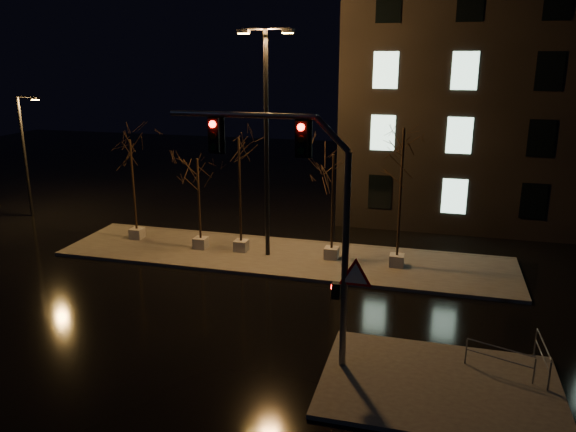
% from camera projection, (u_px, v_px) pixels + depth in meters
% --- Properties ---
extents(ground, '(90.00, 90.00, 0.00)m').
position_uv_depth(ground, '(242.00, 310.00, 21.87)').
color(ground, black).
rests_on(ground, ground).
extents(median, '(22.00, 5.00, 0.15)m').
position_uv_depth(median, '(283.00, 257.00, 27.42)').
color(median, '#4B4843').
rests_on(median, ground).
extents(sidewalk_corner, '(7.00, 5.00, 0.15)m').
position_uv_depth(sidewalk_corner, '(439.00, 386.00, 16.73)').
color(sidewalk_corner, '#4B4843').
rests_on(sidewalk_corner, ground).
extents(building, '(25.00, 12.00, 15.00)m').
position_uv_depth(building, '(566.00, 91.00, 33.02)').
color(building, black).
rests_on(building, ground).
extents(tree_0, '(1.80, 1.80, 5.43)m').
position_uv_depth(tree_0, '(132.00, 162.00, 28.82)').
color(tree_0, '#B1AEA5').
rests_on(tree_0, median).
extents(tree_1, '(1.80, 1.80, 4.71)m').
position_uv_depth(tree_1, '(198.00, 179.00, 27.46)').
color(tree_1, '#B1AEA5').
rests_on(tree_1, median).
extents(tree_2, '(1.80, 1.80, 5.80)m').
position_uv_depth(tree_2, '(239.00, 164.00, 26.82)').
color(tree_2, '#B1AEA5').
rests_on(tree_2, median).
extents(tree_3, '(1.80, 1.80, 5.18)m').
position_uv_depth(tree_3, '(333.00, 178.00, 25.91)').
color(tree_3, '#B1AEA5').
rests_on(tree_3, median).
extents(tree_4, '(1.80, 1.80, 6.56)m').
position_uv_depth(tree_4, '(402.00, 160.00, 24.65)').
color(tree_4, '#B1AEA5').
rests_on(tree_4, median).
extents(traffic_signal_mast, '(6.39, 0.28, 7.81)m').
position_uv_depth(traffic_signal_mast, '(305.00, 205.00, 16.67)').
color(traffic_signal_mast, slate).
rests_on(traffic_signal_mast, sidewalk_corner).
extents(streetlight_main, '(2.65, 0.54, 10.59)m').
position_uv_depth(streetlight_main, '(266.00, 130.00, 25.82)').
color(streetlight_main, black).
rests_on(streetlight_main, median).
extents(streetlight_far, '(1.43, 0.42, 7.27)m').
position_uv_depth(streetlight_far, '(26.00, 152.00, 33.60)').
color(streetlight_far, black).
rests_on(streetlight_far, ground).
extents(guard_rail_a, '(1.95, 0.72, 0.89)m').
position_uv_depth(guard_rail_a, '(500.00, 356.00, 17.09)').
color(guard_rail_a, slate).
rests_on(guard_rail_a, sidewalk_corner).
extents(guard_rail_b, '(0.14, 2.07, 0.98)m').
position_uv_depth(guard_rail_b, '(543.00, 353.00, 17.16)').
color(guard_rail_b, slate).
rests_on(guard_rail_b, sidewalk_corner).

